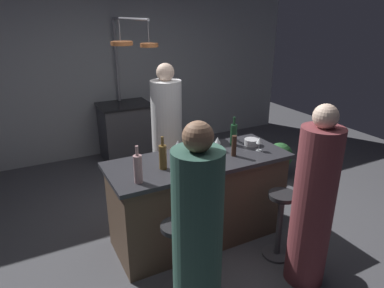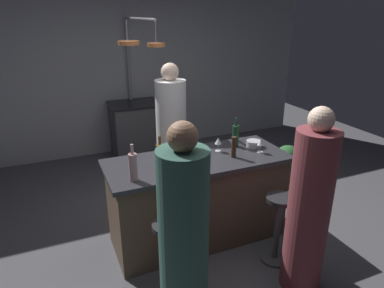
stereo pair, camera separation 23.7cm
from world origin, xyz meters
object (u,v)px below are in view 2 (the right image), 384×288
at_px(wine_bottle_rose, 133,167).
at_px(mixing_bowl_ceramic, 195,160).
at_px(guest_right, 309,210).
at_px(mixing_bowl_steel, 254,144).
at_px(wine_glass_near_right_guest, 218,142).
at_px(guest_left, 184,244).
at_px(wine_glass_by_chef, 261,143).
at_px(bar_stool_right, 278,226).
at_px(chef, 171,140).
at_px(stove_range, 136,129).
at_px(bar_stool_left, 169,256).
at_px(potted_plant, 288,161).
at_px(pepper_mill, 234,147).
at_px(wine_bottle_amber, 160,156).
at_px(wine_bottle_green, 236,135).
at_px(wine_glass_near_left_guest, 178,144).

distance_m(wine_bottle_rose, mixing_bowl_ceramic, 0.64).
xyz_separation_m(guest_right, mixing_bowl_ceramic, (-0.61, 0.89, 0.19)).
bearing_deg(mixing_bowl_steel, wine_glass_near_right_guest, 175.92).
distance_m(guest_left, wine_glass_by_chef, 1.51).
bearing_deg(bar_stool_right, chef, 108.03).
height_order(bar_stool_right, wine_glass_by_chef, wine_glass_by_chef).
height_order(stove_range, wine_glass_by_chef, wine_glass_by_chef).
bearing_deg(mixing_bowl_steel, bar_stool_left, -150.44).
bearing_deg(potted_plant, pepper_mill, -149.23).
bearing_deg(wine_bottle_amber, guest_left, -99.17).
bearing_deg(chef, guest_right, -75.09).
xyz_separation_m(bar_stool_right, potted_plant, (1.15, 1.33, -0.08)).
bearing_deg(wine_glass_by_chef, pepper_mill, 179.03).
height_order(guest_left, wine_glass_near_right_guest, guest_left).
bearing_deg(pepper_mill, wine_glass_near_right_guest, 109.79).
xyz_separation_m(wine_bottle_amber, mixing_bowl_ceramic, (0.33, -0.03, -0.09)).
distance_m(pepper_mill, wine_bottle_rose, 1.03).
height_order(guest_left, guest_right, guest_left).
height_order(bar_stool_left, wine_bottle_rose, wine_bottle_rose).
height_order(pepper_mill, mixing_bowl_steel, pepper_mill).
relative_size(chef, wine_bottle_amber, 5.54).
distance_m(chef, wine_glass_near_right_guest, 0.85).
distance_m(pepper_mill, wine_bottle_green, 0.30).
xyz_separation_m(guest_left, wine_glass_near_left_guest, (0.42, 1.19, 0.25)).
bearing_deg(potted_plant, wine_bottle_rose, -158.93).
xyz_separation_m(stove_range, wine_bottle_rose, (-0.69, -2.66, 0.58)).
xyz_separation_m(guest_left, pepper_mill, (0.89, 0.89, 0.25)).
xyz_separation_m(guest_right, pepper_mill, (-0.20, 0.87, 0.26)).
distance_m(guest_right, wine_bottle_rose, 1.47).
xyz_separation_m(chef, wine_glass_by_chef, (0.60, -0.99, 0.21)).
bearing_deg(guest_left, wine_bottle_amber, 80.83).
bearing_deg(bar_stool_right, wine_bottle_amber, 148.75).
xyz_separation_m(bar_stool_right, guest_right, (0.00, -0.35, 0.37)).
relative_size(pepper_mill, wine_glass_by_chef, 1.44).
bearing_deg(guest_left, mixing_bowl_steel, 40.69).
bearing_deg(wine_glass_by_chef, bar_stool_right, -101.67).
bearing_deg(wine_bottle_rose, mixing_bowl_steel, 11.37).
bearing_deg(mixing_bowl_ceramic, wine_glass_near_left_guest, 101.66).
xyz_separation_m(guest_right, potted_plant, (1.15, 1.68, -0.45)).
relative_size(guest_left, mixing_bowl_ceramic, 8.12).
bearing_deg(wine_bottle_amber, mixing_bowl_ceramic, -5.87).
height_order(wine_bottle_green, mixing_bowl_steel, wine_bottle_green).
distance_m(wine_bottle_rose, mixing_bowl_steel, 1.39).
bearing_deg(stove_range, mixing_bowl_steel, -74.18).
distance_m(wine_glass_near_right_guest, mixing_bowl_ceramic, 0.39).
xyz_separation_m(potted_plant, wine_glass_near_right_guest, (-1.42, -0.61, 0.71)).
xyz_separation_m(bar_stool_right, pepper_mill, (-0.20, 0.52, 0.63)).
height_order(bar_stool_left, wine_glass_near_right_guest, wine_glass_near_right_guest).
relative_size(wine_glass_near_left_guest, wine_glass_near_right_guest, 1.00).
xyz_separation_m(stove_range, mixing_bowl_ceramic, (-0.07, -2.54, 0.48)).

